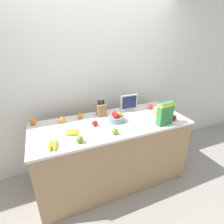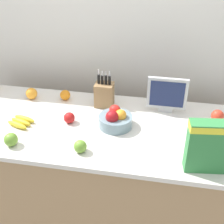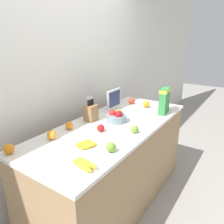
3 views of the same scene
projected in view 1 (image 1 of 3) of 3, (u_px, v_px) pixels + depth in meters
ground_plane at (111, 177)px, 2.62m from camera, size 14.00×14.00×0.00m
wall_back at (95, 83)px, 2.61m from camera, size 9.00×0.06×2.60m
counter at (111, 152)px, 2.43m from camera, size 2.00×0.81×0.93m
knife_block at (101, 110)px, 2.40m from camera, size 0.12×0.11×0.27m
small_monitor at (129, 103)px, 2.52m from camera, size 0.26×0.03×0.25m
cereal_box at (165, 113)px, 2.13m from camera, size 0.22×0.10×0.29m
fruit_bowl at (116, 118)px, 2.25m from camera, size 0.21×0.21×0.13m
banana_bunch_left at (72, 132)px, 1.98m from camera, size 0.17×0.15×0.04m
banana_bunch_right at (52, 145)px, 1.75m from camera, size 0.12×0.21×0.04m
apple_rear at (80, 139)px, 1.81m from camera, size 0.08×0.08×0.08m
apple_front at (95, 123)px, 2.14m from camera, size 0.07×0.07×0.07m
apple_near_bananas at (174, 118)px, 2.28m from camera, size 0.08×0.08×0.08m
apple_leftmost at (115, 131)px, 1.96m from camera, size 0.07×0.07×0.07m
apple_middle at (150, 107)px, 2.62m from camera, size 0.08×0.08×0.08m
orange_mid_right at (62, 119)px, 2.22m from camera, size 0.08×0.08×0.08m
orange_front_center at (33, 122)px, 2.17m from camera, size 0.08×0.08×0.08m
orange_near_bowl at (157, 112)px, 2.42m from camera, size 0.09×0.09×0.09m
orange_back_center at (80, 116)px, 2.34m from camera, size 0.07×0.07×0.07m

